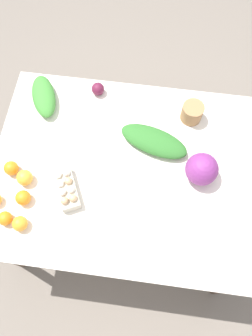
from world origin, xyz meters
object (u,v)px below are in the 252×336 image
at_px(greens_bunch_dandelion, 154,141).
at_px(orange_2, 20,224).
at_px(orange_0, 5,218).
at_px(orange_5, 25,178).
at_px(cabbage_purple, 202,169).
at_px(egg_carton, 66,188).
at_px(paper_bag, 192,113).
at_px(orange_1, 23,198).
at_px(beet_root, 98,89).
at_px(greens_bunch_kale, 44,96).
at_px(orange_4, 11,168).

relative_size(greens_bunch_dandelion, orange_2, 4.99).
distance_m(orange_0, orange_5, 0.22).
bearing_deg(orange_2, orange_0, -11.25).
distance_m(cabbage_purple, egg_carton, 0.69).
relative_size(paper_bag, orange_5, 1.44).
height_order(cabbage_purple, orange_5, cabbage_purple).
xyz_separation_m(egg_carton, orange_1, (0.20, 0.08, -0.00)).
bearing_deg(beet_root, egg_carton, 84.66).
relative_size(greens_bunch_dandelion, orange_1, 4.90).
distance_m(orange_1, orange_2, 0.13).
relative_size(cabbage_purple, orange_1, 2.19).
height_order(greens_bunch_dandelion, greens_bunch_kale, greens_bunch_kale).
xyz_separation_m(paper_bag, beet_root, (0.54, -0.10, -0.02)).
relative_size(cabbage_purple, beet_root, 2.28).
height_order(greens_bunch_dandelion, orange_2, same).
height_order(egg_carton, orange_1, egg_carton).
xyz_separation_m(greens_bunch_dandelion, orange_1, (0.61, 0.40, 0.00)).
bearing_deg(greens_bunch_dandelion, greens_bunch_kale, -17.09).
distance_m(beet_root, orange_0, 0.87).
bearing_deg(greens_bunch_kale, orange_0, 87.74).
bearing_deg(greens_bunch_dandelion, orange_1, 33.17).
bearing_deg(cabbage_purple, greens_bunch_dandelion, -30.58).
bearing_deg(orange_0, paper_bag, -140.68).
bearing_deg(orange_1, greens_bunch_dandelion, -146.83).
distance_m(cabbage_purple, orange_5, 0.90).
bearing_deg(egg_carton, greens_bunch_dandelion, 103.13).
height_order(orange_1, orange_2, orange_1).
bearing_deg(cabbage_purple, beet_root, -36.09).
relative_size(greens_bunch_kale, orange_0, 4.05).
distance_m(beet_root, orange_5, 0.65).
xyz_separation_m(orange_1, orange_5, (0.02, -0.10, 0.00)).
xyz_separation_m(greens_bunch_kale, orange_4, (0.07, 0.45, -0.00)).
bearing_deg(orange_0, greens_bunch_kale, -92.26).
relative_size(orange_1, orange_4, 1.02).
height_order(cabbage_purple, beet_root, cabbage_purple).
bearing_deg(orange_4, beet_root, -123.68).
bearing_deg(egg_carton, cabbage_purple, 79.62).
xyz_separation_m(greens_bunch_kale, beet_root, (-0.30, -0.09, -0.00)).
bearing_deg(cabbage_purple, paper_bag, -79.80).
relative_size(orange_4, orange_5, 0.91).
height_order(paper_bag, orange_0, paper_bag).
bearing_deg(greens_bunch_kale, egg_carton, 114.43).
relative_size(beet_root, orange_2, 0.98).
bearing_deg(orange_2, beet_root, -106.61).
distance_m(egg_carton, beet_root, 0.62).
distance_m(beet_root, orange_2, 0.86).
relative_size(orange_2, orange_4, 1.00).
height_order(paper_bag, orange_4, paper_bag).
height_order(egg_carton, orange_4, egg_carton).
distance_m(orange_0, orange_2, 0.08).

